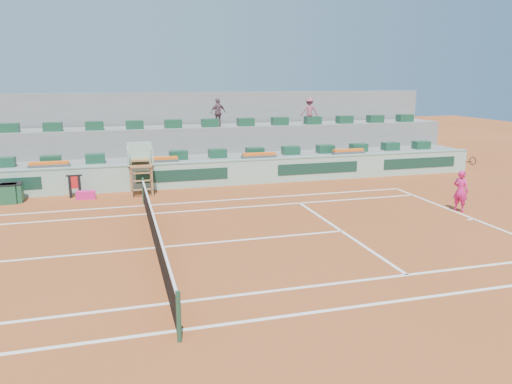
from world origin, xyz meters
TOP-DOWN VIEW (x-y plane):
  - ground at (0.00, 0.00)m, footprint 90.00×90.00m
  - seating_tier_lower at (0.00, 10.70)m, footprint 36.00×4.00m
  - seating_tier_upper at (0.00, 12.30)m, footprint 36.00×2.40m
  - stadium_back_wall at (0.00, 13.90)m, footprint 36.00×0.40m
  - player_bag at (-2.42, 7.40)m, footprint 0.82×0.36m
  - spectator_mid at (4.46, 11.71)m, footprint 0.98×0.65m
  - spectator_right at (9.71, 11.54)m, footprint 1.05×0.68m
  - court_lines at (0.00, 0.00)m, footprint 23.89×11.09m
  - tennis_net at (0.00, 0.00)m, footprint 0.10×11.97m
  - advertising_hoarding at (0.02, 8.50)m, footprint 36.00×0.34m
  - umpire_chair at (0.00, 7.50)m, footprint 1.10×0.90m
  - seat_row_lower at (0.00, 9.80)m, footprint 32.90×0.60m
  - seat_row_upper at (0.00, 11.70)m, footprint 32.90×0.60m
  - flower_planters at (-1.50, 9.00)m, footprint 26.80×0.36m
  - drink_cooler_a at (-5.39, 7.62)m, footprint 0.84×0.73m
  - drink_cooler_b at (-5.52, 7.45)m, footprint 0.69×0.60m
  - towel_rack at (-2.87, 7.79)m, footprint 0.69×0.11m
  - tennis_player at (12.09, 1.17)m, footprint 0.62×0.92m

SIDE VIEW (x-z plane):
  - ground at x=0.00m, z-range 0.00..0.00m
  - court_lines at x=0.00m, z-range 0.00..0.01m
  - player_bag at x=-2.42m, z-range 0.00..0.36m
  - drink_cooler_b at x=-5.52m, z-range 0.00..0.84m
  - drink_cooler_a at x=-5.39m, z-range 0.00..0.84m
  - tennis_net at x=0.00m, z-range -0.02..1.08m
  - seating_tier_lower at x=0.00m, z-range 0.00..1.20m
  - towel_rack at x=-2.87m, z-range 0.09..1.12m
  - advertising_hoarding at x=0.02m, z-range 0.00..1.26m
  - tennis_player at x=12.09m, z-range -0.29..1.98m
  - seating_tier_upper at x=0.00m, z-range 0.00..2.60m
  - flower_planters at x=-1.50m, z-range 1.19..1.47m
  - seat_row_lower at x=0.00m, z-range 1.20..1.64m
  - umpire_chair at x=0.00m, z-range 0.34..2.74m
  - stadium_back_wall at x=0.00m, z-range 0.00..4.40m
  - seat_row_upper at x=0.00m, z-range 2.60..3.04m
  - spectator_right at x=9.71m, z-range 2.60..4.14m
  - spectator_mid at x=4.46m, z-range 2.60..4.14m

